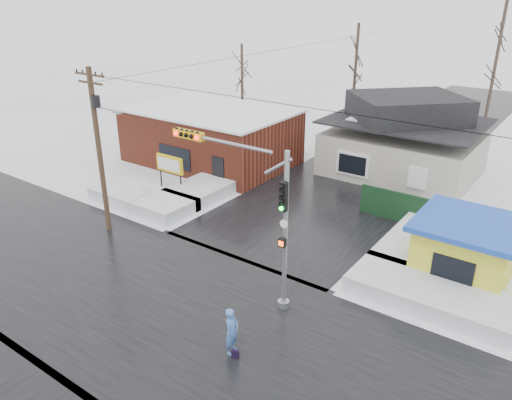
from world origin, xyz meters
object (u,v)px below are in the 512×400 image
Objects in this scene: kiosk at (465,249)px; pedestrian at (232,332)px; marquee_sign at (170,165)px; traffic_signal at (253,202)px; utility_pole at (99,142)px.

pedestrian is at bearing -117.54° from kiosk.
marquee_sign is 0.55× the size of kiosk.
traffic_signal is 5.27m from pedestrian.
utility_pole is 3.53× the size of marquee_sign.
pedestrian is (1.57, -3.52, -3.59)m from traffic_signal.
marquee_sign is at bearing 150.28° from traffic_signal.
kiosk is 2.42× the size of pedestrian.
utility_pole reaches higher than kiosk.
traffic_signal is 3.68× the size of pedestrian.
traffic_signal is 2.75× the size of marquee_sign.
kiosk reaches higher than pedestrian.
marquee_sign reaches higher than pedestrian.
traffic_signal is 0.78× the size of utility_pole.
marquee_sign is at bearing 100.13° from utility_pole.
kiosk is at bearing -35.75° from pedestrian.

